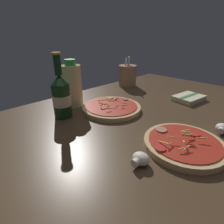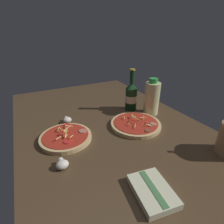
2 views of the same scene
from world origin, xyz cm
name	(u,v)px [view 2 (image 2 of 2)]	position (x,y,z in cm)	size (l,w,h in cm)	color
counter_slab	(114,132)	(0.00, 0.00, 1.25)	(160.00, 90.00, 2.50)	#4C3823
pizza_near	(66,137)	(-3.39, -23.35, 3.61)	(23.39, 23.39, 5.45)	tan
pizza_far	(136,124)	(1.26, 11.90, 3.58)	(25.82, 25.82, 5.27)	tan
beer_bottle	(131,96)	(-17.58, 20.84, 11.40)	(7.10, 7.10, 25.14)	#143819
oil_bottle	(152,98)	(-7.59, 28.45, 12.23)	(8.76, 8.76, 21.16)	beige
mushroom_left	(67,120)	(-18.68, -18.90, 4.13)	(4.89, 4.65, 3.26)	white
mushroom_right	(62,164)	(14.08, -29.02, 4.15)	(4.94, 4.71, 3.30)	white
dish_towel	(152,191)	(37.96, -7.02, 3.71)	(16.47, 12.88, 2.56)	beige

